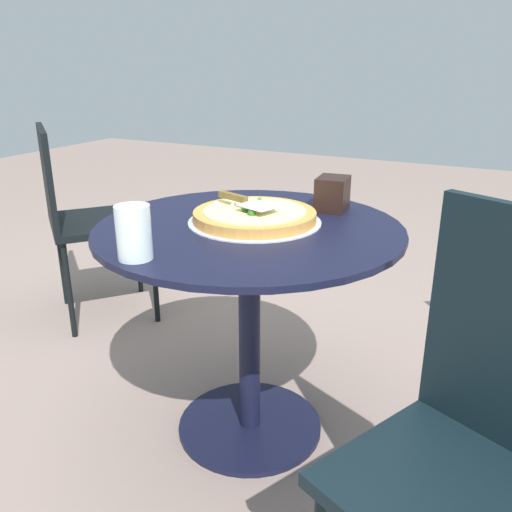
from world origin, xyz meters
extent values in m
plane|color=gray|center=(0.00, 0.00, 0.00)|extent=(10.00, 10.00, 0.00)
cylinder|color=black|center=(0.00, 0.00, 0.68)|extent=(0.87, 0.87, 0.02)
cylinder|color=black|center=(0.00, 0.00, 0.34)|extent=(0.07, 0.07, 0.65)
cylinder|color=black|center=(0.00, 0.00, 0.01)|extent=(0.46, 0.46, 0.02)
cylinder|color=silver|center=(0.03, 0.00, 0.69)|extent=(0.38, 0.38, 0.00)
cylinder|color=#D18E41|center=(0.03, 0.00, 0.71)|extent=(0.35, 0.35, 0.03)
cylinder|color=#ECE692|center=(0.03, 0.00, 0.72)|extent=(0.29, 0.29, 0.00)
sphere|color=silver|center=(0.04, 0.08, 0.73)|extent=(0.01, 0.01, 0.01)
sphere|color=beige|center=(0.07, -0.05, 0.73)|extent=(0.02, 0.02, 0.02)
sphere|color=#2F6D29|center=(0.01, 0.02, 0.73)|extent=(0.02, 0.02, 0.02)
sphere|color=#2F6122|center=(-0.01, -0.02, 0.73)|extent=(0.02, 0.02, 0.02)
sphere|color=#2B7532|center=(0.14, 0.04, 0.73)|extent=(0.01, 0.01, 0.01)
sphere|color=#EFE6CE|center=(0.03, -0.11, 0.73)|extent=(0.02, 0.02, 0.02)
sphere|color=white|center=(0.01, 0.11, 0.73)|extent=(0.02, 0.02, 0.02)
cube|color=silver|center=(0.02, -0.02, 0.74)|extent=(0.11, 0.12, 0.00)
cube|color=brown|center=(0.05, 0.08, 0.75)|extent=(0.05, 0.11, 0.02)
cylinder|color=silver|center=(-0.36, 0.11, 0.75)|extent=(0.08, 0.08, 0.13)
cube|color=black|center=(0.26, -0.15, 0.74)|extent=(0.12, 0.10, 0.10)
cube|color=black|center=(-0.48, -0.65, 0.43)|extent=(0.49, 0.49, 0.03)
cylinder|color=black|center=(-0.28, -0.57, 0.21)|extent=(0.02, 0.02, 0.41)
cube|color=black|center=(0.45, 0.98, 0.44)|extent=(0.60, 0.60, 0.03)
cube|color=black|center=(0.30, 1.11, 0.66)|extent=(0.29, 0.34, 0.41)
cylinder|color=black|center=(0.71, 1.01, 0.21)|extent=(0.02, 0.02, 0.43)
cylinder|color=black|center=(0.47, 0.73, 0.21)|extent=(0.02, 0.02, 0.43)
cylinder|color=black|center=(0.43, 1.24, 0.21)|extent=(0.02, 0.02, 0.43)
cylinder|color=black|center=(0.19, 0.96, 0.21)|extent=(0.02, 0.02, 0.43)
camera|label=1|loc=(-1.28, -0.68, 1.13)|focal=37.66mm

